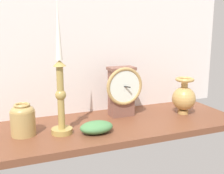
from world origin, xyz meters
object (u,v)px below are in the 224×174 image
mantel_clock (122,90)px  candlestick_tall_left (60,86)px  brass_vase_bulbous (184,97)px  brass_vase_jar (23,119)px

mantel_clock → candlestick_tall_left: candlestick_tall_left is taller
brass_vase_bulbous → brass_vase_jar: brass_vase_bulbous is taller
mantel_clock → brass_vase_bulbous: bearing=-15.5°
mantel_clock → brass_vase_jar: bearing=-170.4°
mantel_clock → candlestick_tall_left: 29.24cm
candlestick_tall_left → brass_vase_bulbous: 53.04cm
brass_vase_bulbous → brass_vase_jar: (-64.42, 0.30, -1.41)cm
mantel_clock → brass_vase_bulbous: mantel_clock is taller
candlestick_tall_left → brass_vase_bulbous: candlestick_tall_left is taller
mantel_clock → candlestick_tall_left: size_ratio=0.46×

